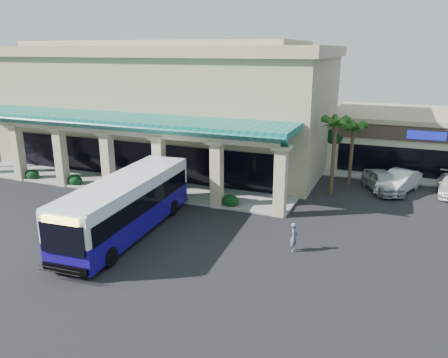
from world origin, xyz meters
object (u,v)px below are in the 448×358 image
at_px(car_silver, 383,181).
at_px(car_white, 399,181).
at_px(pedestrian, 294,237).
at_px(transit_bus, 127,206).

distance_m(car_silver, car_white, 1.23).
bearing_deg(pedestrian, car_white, -20.04).
distance_m(transit_bus, pedestrian, 9.91).
bearing_deg(transit_bus, pedestrian, 4.27).
xyz_separation_m(pedestrian, car_silver, (3.98, 12.88, 0.01)).
distance_m(pedestrian, car_silver, 13.48).
xyz_separation_m(pedestrian, car_white, (5.15, 13.29, 0.01)).
height_order(transit_bus, car_silver, transit_bus).
height_order(transit_bus, pedestrian, transit_bus).
xyz_separation_m(car_silver, car_white, (1.16, 0.41, 0.00)).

